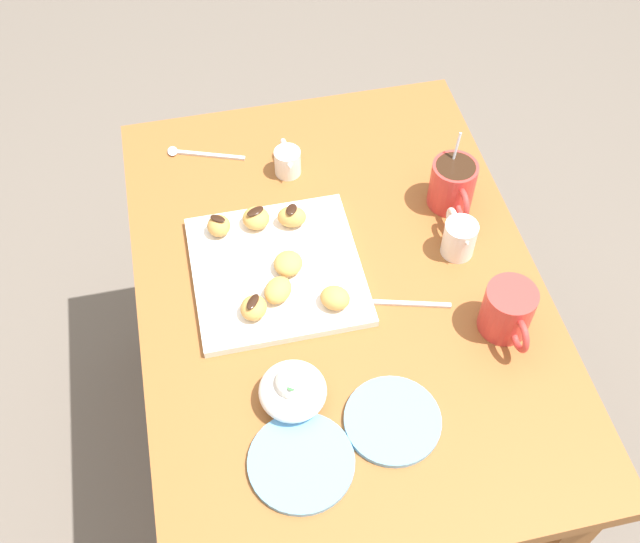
# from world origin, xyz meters

# --- Properties ---
(ground_plane) EXTENTS (8.00, 8.00, 0.00)m
(ground_plane) POSITION_xyz_m (0.00, 0.00, 0.00)
(ground_plane) COLOR #665B51
(dining_table) EXTENTS (0.99, 0.71, 0.71)m
(dining_table) POSITION_xyz_m (0.00, 0.00, 0.57)
(dining_table) COLOR #935628
(dining_table) RESTS_ON ground_plane
(pastry_plate_square) EXTENTS (0.30, 0.30, 0.02)m
(pastry_plate_square) POSITION_xyz_m (-0.05, -0.10, 0.72)
(pastry_plate_square) COLOR white
(pastry_plate_square) RESTS_ON dining_table
(coffee_mug_red_left) EXTENTS (0.13, 0.09, 0.15)m
(coffee_mug_red_left) POSITION_xyz_m (-0.14, 0.25, 0.77)
(coffee_mug_red_left) COLOR red
(coffee_mug_red_left) RESTS_ON dining_table
(coffee_mug_red_right) EXTENTS (0.13, 0.09, 0.09)m
(coffee_mug_red_right) POSITION_xyz_m (0.15, 0.25, 0.77)
(coffee_mug_red_right) COLOR red
(coffee_mug_red_right) RESTS_ON dining_table
(cream_pitcher_white) EXTENTS (0.10, 0.06, 0.07)m
(cream_pitcher_white) POSITION_xyz_m (-0.03, 0.23, 0.75)
(cream_pitcher_white) COLOR white
(cream_pitcher_white) RESTS_ON dining_table
(ice_cream_bowl) EXTENTS (0.11, 0.11, 0.08)m
(ice_cream_bowl) POSITION_xyz_m (0.21, -0.12, 0.75)
(ice_cream_bowl) COLOR white
(ice_cream_bowl) RESTS_ON dining_table
(chocolate_sauce_pitcher) EXTENTS (0.09, 0.05, 0.06)m
(chocolate_sauce_pitcher) POSITION_xyz_m (-0.29, -0.04, 0.75)
(chocolate_sauce_pitcher) COLOR white
(chocolate_sauce_pitcher) RESTS_ON dining_table
(saucer_sky_left) EXTENTS (0.15, 0.15, 0.01)m
(saucer_sky_left) POSITION_xyz_m (0.28, 0.02, 0.72)
(saucer_sky_left) COLOR #66A8DB
(saucer_sky_left) RESTS_ON dining_table
(saucer_sky_right) EXTENTS (0.16, 0.16, 0.01)m
(saucer_sky_right) POSITION_xyz_m (0.31, -0.13, 0.72)
(saucer_sky_right) COLOR #66A8DB
(saucer_sky_right) RESTS_ON dining_table
(loose_spoon_near_saucer) EXTENTS (0.06, 0.16, 0.01)m
(loose_spoon_near_saucer) POSITION_xyz_m (0.06, 0.08, 0.72)
(loose_spoon_near_saucer) COLOR silver
(loose_spoon_near_saucer) RESTS_ON dining_table
(loose_spoon_by_plate) EXTENTS (0.07, 0.15, 0.01)m
(loose_spoon_by_plate) POSITION_xyz_m (-0.38, -0.21, 0.72)
(loose_spoon_by_plate) COLOR silver
(loose_spoon_by_plate) RESTS_ON dining_table
(beignet_0) EXTENTS (0.07, 0.07, 0.03)m
(beignet_0) POSITION_xyz_m (0.01, -0.11, 0.75)
(beignet_0) COLOR #D19347
(beignet_0) RESTS_ON pastry_plate_square
(beignet_1) EXTENTS (0.06, 0.06, 0.04)m
(beignet_1) POSITION_xyz_m (-0.15, -0.19, 0.75)
(beignet_1) COLOR #D19347
(beignet_1) RESTS_ON pastry_plate_square
(chocolate_drizzle_1) EXTENTS (0.03, 0.03, 0.00)m
(chocolate_drizzle_1) POSITION_xyz_m (-0.15, -0.19, 0.77)
(chocolate_drizzle_1) COLOR black
(chocolate_drizzle_1) RESTS_ON beignet_1
(beignet_2) EXTENTS (0.05, 0.06, 0.04)m
(beignet_2) POSITION_xyz_m (-0.14, -0.06, 0.75)
(beignet_2) COLOR #D19347
(beignet_2) RESTS_ON pastry_plate_square
(chocolate_drizzle_2) EXTENTS (0.03, 0.03, 0.00)m
(chocolate_drizzle_2) POSITION_xyz_m (-0.14, -0.06, 0.77)
(chocolate_drizzle_2) COLOR black
(chocolate_drizzle_2) RESTS_ON beignet_2
(beignet_3) EXTENTS (0.07, 0.07, 0.04)m
(beignet_3) POSITION_xyz_m (-0.15, -0.12, 0.75)
(beignet_3) COLOR #D19347
(beignet_3) RESTS_ON pastry_plate_square
(chocolate_drizzle_3) EXTENTS (0.03, 0.04, 0.00)m
(chocolate_drizzle_3) POSITION_xyz_m (-0.15, -0.12, 0.77)
(chocolate_drizzle_3) COLOR black
(chocolate_drizzle_3) RESTS_ON beignet_3
(beignet_4) EXTENTS (0.06, 0.06, 0.03)m
(beignet_4) POSITION_xyz_m (0.04, -0.16, 0.75)
(beignet_4) COLOR #D19347
(beignet_4) RESTS_ON pastry_plate_square
(chocolate_drizzle_4) EXTENTS (0.04, 0.03, 0.00)m
(chocolate_drizzle_4) POSITION_xyz_m (0.04, -0.16, 0.77)
(chocolate_drizzle_4) COLOR black
(chocolate_drizzle_4) RESTS_ON beignet_4
(beignet_5) EXTENTS (0.07, 0.07, 0.03)m
(beignet_5) POSITION_xyz_m (0.05, -0.02, 0.75)
(beignet_5) COLOR #D19347
(beignet_5) RESTS_ON pastry_plate_square
(beignet_6) EXTENTS (0.07, 0.07, 0.03)m
(beignet_6) POSITION_xyz_m (-0.04, -0.08, 0.75)
(beignet_6) COLOR #D19347
(beignet_6) RESTS_ON pastry_plate_square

